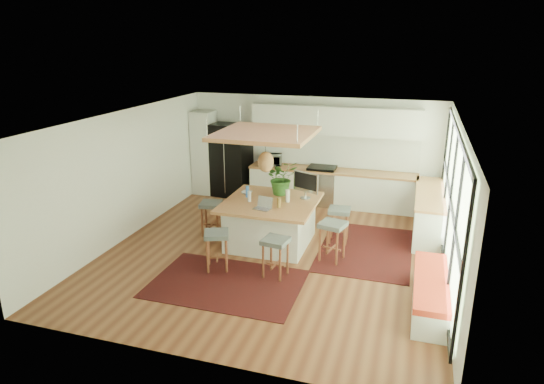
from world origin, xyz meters
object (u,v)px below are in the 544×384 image
(stool_near_right, at_px, (275,258))
(laptop, at_px, (262,203))
(stool_near_left, at_px, (217,251))
(stool_left_side, at_px, (212,219))
(island, at_px, (271,222))
(stool_right_front, at_px, (332,243))
(monitor, at_px, (306,186))
(microwave, at_px, (272,159))
(fridge, at_px, (232,162))
(stool_right_back, at_px, (339,226))
(island_plant, at_px, (282,181))

(stool_near_right, height_order, laptop, laptop)
(stool_near_left, relative_size, stool_left_side, 1.00)
(island, relative_size, stool_right_front, 2.39)
(island, height_order, monitor, monitor)
(stool_near_right, relative_size, microwave, 1.42)
(fridge, height_order, stool_near_left, fridge)
(stool_right_front, xyz_separation_m, stool_right_back, (-0.02, 0.90, 0.00))
(fridge, relative_size, island, 1.06)
(stool_right_back, relative_size, monitor, 1.21)
(stool_left_side, bearing_deg, island, -3.13)
(island_plant, bearing_deg, stool_near_left, -109.46)
(fridge, xyz_separation_m, stool_right_front, (3.33, -3.19, -0.57))
(monitor, bearing_deg, fridge, 160.66)
(monitor, bearing_deg, island, -125.19)
(island, xyz_separation_m, stool_near_left, (-0.60, -1.40, -0.11))
(island, relative_size, monitor, 3.01)
(island, bearing_deg, island_plant, 81.04)
(island, height_order, stool_right_front, island)
(stool_near_right, height_order, microwave, microwave)
(stool_left_side, bearing_deg, fridge, 102.55)
(laptop, bearing_deg, fridge, 133.07)
(stool_right_back, height_order, microwave, microwave)
(fridge, distance_m, laptop, 3.84)
(monitor, relative_size, microwave, 1.20)
(stool_right_front, distance_m, monitor, 1.36)
(stool_right_back, bearing_deg, stool_near_right, -114.00)
(microwave, xyz_separation_m, island_plant, (0.92, -2.27, 0.11))
(fridge, distance_m, stool_right_back, 4.07)
(stool_right_back, relative_size, laptop, 2.14)
(stool_right_back, xyz_separation_m, laptop, (-1.35, -1.01, 0.70))
(stool_right_front, height_order, monitor, monitor)
(stool_near_left, xyz_separation_m, laptop, (0.58, 0.89, 0.70))
(stool_near_right, distance_m, stool_right_front, 1.27)
(stool_right_front, xyz_separation_m, laptop, (-1.37, -0.11, 0.70))
(stool_near_right, xyz_separation_m, monitor, (0.12, 1.74, 0.83))
(microwave, bearing_deg, island_plant, -84.01)
(fridge, xyz_separation_m, microwave, (1.14, -0.01, 0.17))
(stool_left_side, xyz_separation_m, monitor, (2.00, 0.31, 0.83))
(stool_left_side, bearing_deg, stool_right_back, 8.91)
(stool_right_back, bearing_deg, island_plant, 179.11)
(monitor, bearing_deg, microwave, 144.85)
(stool_near_left, height_order, microwave, microwave)
(island, distance_m, island_plant, 0.91)
(fridge, height_order, stool_right_back, fridge)
(stool_near_right, bearing_deg, microwave, 108.05)
(stool_near_left, relative_size, island_plant, 1.02)
(stool_left_side, bearing_deg, monitor, 8.88)
(stool_right_back, distance_m, laptop, 1.82)
(monitor, relative_size, island_plant, 0.85)
(stool_near_right, height_order, monitor, monitor)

